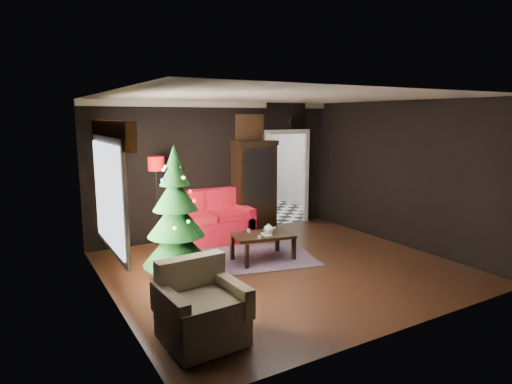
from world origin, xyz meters
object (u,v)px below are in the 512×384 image
christmas_tree (176,214)px  coffee_table (263,247)px  loveseat (210,217)px  wall_clock (296,122)px  curio_cabinet (254,189)px  kitchen_table (248,201)px  floor_lamp (158,208)px  armchair (202,303)px  teapot (268,230)px

christmas_tree → coffee_table: (1.64, 0.19, -0.81)m
loveseat → wall_clock: 3.04m
curio_cabinet → wall_clock: bearing=8.5°
curio_cabinet → kitchen_table: (0.65, 1.43, -0.57)m
floor_lamp → armchair: size_ratio=2.14×
coffee_table → wall_clock: (2.04, 1.94, 2.14)m
curio_cabinet → armchair: size_ratio=2.14×
loveseat → curio_cabinet: (1.15, 0.22, 0.45)m
curio_cabinet → teapot: curio_cabinet is taller
floor_lamp → christmas_tree: size_ratio=0.97×
armchair → christmas_tree: bearing=74.7°
coffee_table → wall_clock: bearing=43.6°
loveseat → christmas_tree: size_ratio=0.86×
teapot → curio_cabinet: bearing=67.1°
christmas_tree → coffee_table: 1.84m
curio_cabinet → loveseat: bearing=-169.2°
teapot → wall_clock: bearing=45.8°
armchair → kitchen_table: 6.33m
floor_lamp → wall_clock: bearing=9.1°
christmas_tree → coffee_table: bearing=6.5°
teapot → kitchen_table: kitchen_table is taller
armchair → kitchen_table: size_ratio=1.19×
armchair → teapot: armchair is taller
curio_cabinet → coffee_table: size_ratio=1.85×
wall_clock → kitchen_table: size_ratio=0.43×
floor_lamp → wall_clock: 3.84m
christmas_tree → teapot: (1.69, 0.09, -0.48)m
floor_lamp → teapot: bearing=-45.2°
floor_lamp → kitchen_table: 3.46m
armchair → wall_clock: (4.08, 4.01, 1.92)m
curio_cabinet → christmas_tree: size_ratio=0.97×
loveseat → kitchen_table: size_ratio=2.27×
floor_lamp → coffee_table: bearing=-44.2°
coffee_table → teapot: bearing=-63.5°
wall_clock → teapot: bearing=-134.2°
curio_cabinet → armchair: bearing=-126.9°
floor_lamp → christmas_tree: bearing=-97.8°
floor_lamp → teapot: (1.48, -1.49, -0.26)m
loveseat → floor_lamp: bearing=-172.2°
wall_clock → floor_lamp: bearing=-170.9°
curio_cabinet → wall_clock: 1.88m
christmas_tree → curio_cabinet: bearing=38.2°
christmas_tree → armchair: bearing=-102.0°
loveseat → wall_clock: bearing=9.7°
curio_cabinet → christmas_tree: christmas_tree is taller
wall_clock → kitchen_table: wall_clock is taller
loveseat → curio_cabinet: curio_cabinet is taller
curio_cabinet → floor_lamp: (-2.26, -0.37, -0.12)m
floor_lamp → christmas_tree: 1.61m
loveseat → floor_lamp: size_ratio=0.89×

